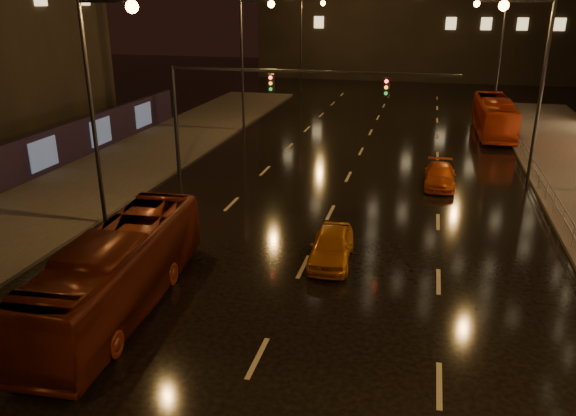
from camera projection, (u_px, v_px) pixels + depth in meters
The scene contains 8 objects.
ground at pixel (343, 187), 30.47m from camera, with size 140.00×140.00×0.00m, color black.
sidewalk_left at pixel (69, 196), 28.94m from camera, with size 7.00×70.00×0.15m, color #38332D.
traffic_signal at pixel (252, 96), 29.97m from camera, with size 15.31×0.32×6.20m.
railing_right at pixel (555, 198), 26.03m from camera, with size 0.05×56.00×1.00m.
bus_red at pixel (118, 272), 18.01m from camera, with size 2.26×9.65×2.69m, color #54190C.
bus_curb at pixel (494, 116), 42.12m from camera, with size 2.30×9.84×2.74m, color #AF3011.
taxi_near at pixel (331, 246), 21.58m from camera, with size 1.53×3.80×1.30m, color #BB6511.
taxi_far at pixel (440, 176), 30.55m from camera, with size 1.60×3.93×1.14m, color #BA4511.
Camera 1 is at (4.08, -8.83, 9.51)m, focal length 35.00 mm.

